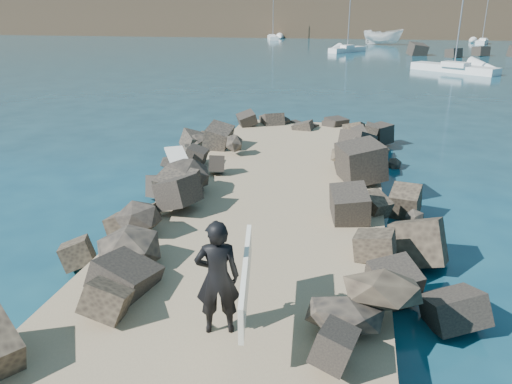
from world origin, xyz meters
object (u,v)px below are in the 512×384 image
sailboat_e (273,38)px  boat_imported (383,37)px  surfer_with_board (221,278)px  surfboard_resting (181,168)px

sailboat_e → boat_imported: bearing=-28.1°
surfer_with_board → sailboat_e: bearing=99.3°
surfer_with_board → sailboat_e: size_ratio=0.28×
surfer_with_board → sailboat_e: sailboat_e is taller
boat_imported → sailboat_e: sailboat_e is taller
boat_imported → surfer_with_board: surfer_with_board is taller
boat_imported → sailboat_e: 22.45m
surfboard_resting → sailboat_e: sailboat_e is taller
surfboard_resting → boat_imported: boat_imported is taller
surfboard_resting → surfer_with_board: size_ratio=0.96×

